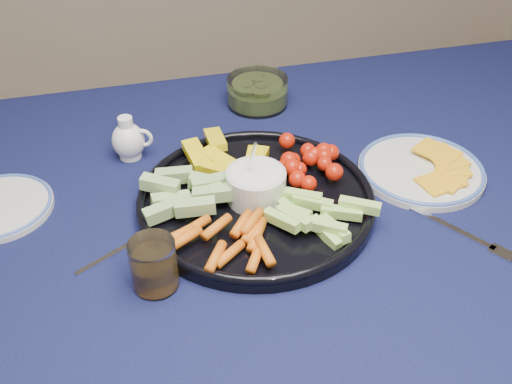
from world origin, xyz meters
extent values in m
cylinder|color=#482F18|center=(0.72, 0.42, 0.35)|extent=(0.07, 0.07, 0.70)
cube|color=#482F18|center=(0.00, 0.00, 0.72)|extent=(1.60, 1.00, 0.04)
cube|color=#0D1136|center=(0.00, 0.00, 0.74)|extent=(1.66, 1.06, 0.01)
cube|color=#0D1136|center=(0.00, 0.53, 0.60)|extent=(1.66, 0.01, 0.30)
cylinder|color=black|center=(-0.03, 0.02, 0.75)|extent=(0.40, 0.40, 0.02)
torus|color=black|center=(-0.03, 0.02, 0.77)|extent=(0.40, 0.40, 0.02)
cylinder|color=silver|center=(-0.03, 0.02, 0.79)|extent=(0.10, 0.10, 0.05)
cylinder|color=white|center=(-0.03, 0.02, 0.81)|extent=(0.09, 0.09, 0.01)
cylinder|color=white|center=(-0.23, 0.23, 0.75)|extent=(0.04, 0.04, 0.01)
ellipsoid|color=white|center=(-0.23, 0.23, 0.78)|extent=(0.06, 0.06, 0.07)
cylinder|color=white|center=(-0.23, 0.23, 0.82)|extent=(0.03, 0.03, 0.03)
torus|color=white|center=(-0.20, 0.22, 0.79)|extent=(0.04, 0.02, 0.04)
torus|color=#4161B8|center=(-0.23, 0.23, 0.81)|extent=(0.03, 0.03, 0.00)
cylinder|color=silver|center=(0.06, 0.37, 0.78)|extent=(0.13, 0.13, 0.06)
cylinder|color=#4E631C|center=(0.06, 0.37, 0.77)|extent=(0.11, 0.11, 0.03)
cylinder|color=silver|center=(0.29, 0.04, 0.75)|extent=(0.23, 0.23, 0.01)
torus|color=#4161B8|center=(0.29, 0.04, 0.76)|extent=(0.23, 0.23, 0.01)
cylinder|color=silver|center=(-0.22, -0.11, 0.79)|extent=(0.07, 0.07, 0.08)
cylinder|color=#C08816|center=(-0.22, -0.11, 0.77)|extent=(0.06, 0.06, 0.04)
cube|color=silver|center=(-0.28, -0.04, 0.75)|extent=(0.11, 0.07, 0.00)
cube|color=silver|center=(-0.22, 0.00, 0.75)|extent=(0.04, 0.03, 0.00)
cube|color=silver|center=(0.26, -0.11, 0.75)|extent=(0.09, 0.13, 0.00)
cube|color=silver|center=(0.31, -0.18, 0.75)|extent=(0.04, 0.04, 0.00)
camera|label=1|loc=(-0.22, -0.71, 1.37)|focal=40.00mm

